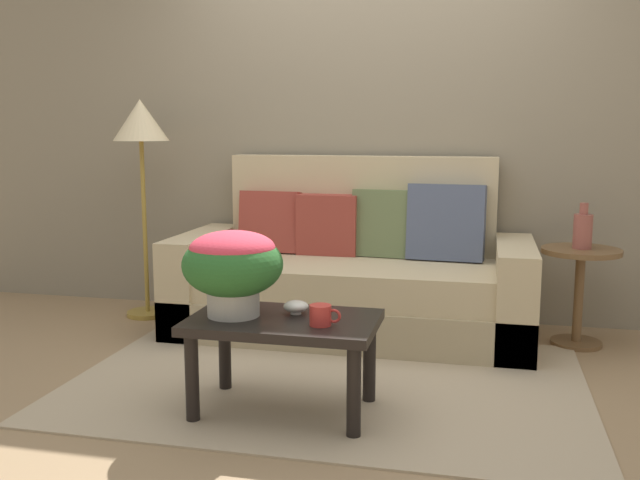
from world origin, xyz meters
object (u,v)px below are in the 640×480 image
side_table (580,279)px  snack_bowl (296,307)px  floor_lamp (141,135)px  table_vase (583,230)px  couch (354,278)px  coffee_mug (321,315)px  coffee_table (283,334)px  potted_plant (233,264)px

side_table → snack_bowl: size_ratio=5.05×
floor_lamp → table_vase: (2.78, -0.04, -0.53)m
table_vase → side_table: bearing=174.1°
couch → table_vase: couch is taller
side_table → coffee_mug: (-1.21, -1.43, 0.08)m
coffee_table → floor_lamp: bearing=134.6°
couch → coffee_table: size_ratio=2.61×
couch → table_vase: 1.38m
potted_plant → coffee_mug: size_ratio=3.29×
couch → snack_bowl: (-0.03, -1.26, 0.13)m
couch → snack_bowl: size_ratio=18.97×
couch → floor_lamp: 1.69m
side_table → table_vase: 0.29m
floor_lamp → coffee_mug: size_ratio=10.64×
potted_plant → coffee_mug: 0.46m
potted_plant → coffee_mug: (0.42, -0.07, -0.19)m
coffee_table → couch: bearing=87.0°
potted_plant → couch: bearing=77.7°
floor_lamp → coffee_mug: 2.27m
coffee_table → floor_lamp: floor_lamp is taller
table_vase → potted_plant: bearing=-140.1°
coffee_mug → floor_lamp: bearing=136.7°
floor_lamp → coffee_table: bearing=-45.4°
couch → table_vase: (1.34, 0.01, 0.35)m
couch → floor_lamp: bearing=178.1°
floor_lamp → coffee_mug: floor_lamp is taller
snack_bowl → side_table: bearing=43.0°
couch → potted_plant: (-0.30, -1.36, 0.34)m
snack_bowl → floor_lamp: bearing=137.0°
side_table → snack_bowl: 1.87m
table_vase → floor_lamp: bearing=179.2°
coffee_table → table_vase: 1.98m
potted_plant → snack_bowl: bearing=19.2°
coffee_table → table_vase: (1.41, 1.35, 0.32)m
snack_bowl → coffee_table: bearing=-116.0°
side_table → coffee_mug: size_ratio=4.23×
couch → floor_lamp: size_ratio=1.49×
couch → coffee_mug: bearing=-85.1°
couch → table_vase: size_ratio=8.17×
coffee_mug → table_vase: 1.89m
side_table → potted_plant: size_ratio=1.29×
coffee_mug → table_vase: size_ratio=0.51×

